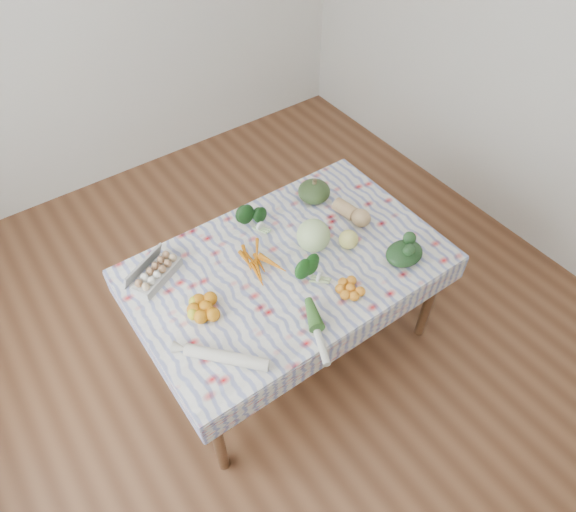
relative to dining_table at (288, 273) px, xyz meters
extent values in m
plane|color=brown|center=(0.00, 0.00, -0.68)|extent=(4.50, 4.50, 0.00)
cube|color=silver|center=(0.00, 2.25, 0.72)|extent=(4.00, 0.04, 2.80)
cube|color=brown|center=(0.00, 0.00, 0.05)|extent=(1.60, 1.00, 0.04)
cylinder|color=brown|center=(-0.74, -0.44, -0.32)|extent=(0.06, 0.06, 0.71)
cylinder|color=brown|center=(0.74, -0.44, -0.32)|extent=(0.06, 0.06, 0.71)
cylinder|color=brown|center=(-0.74, 0.44, -0.32)|extent=(0.06, 0.06, 0.71)
cylinder|color=brown|center=(0.74, 0.44, -0.32)|extent=(0.06, 0.06, 0.71)
cube|color=silver|center=(0.00, 0.00, 0.08)|extent=(1.66, 1.06, 0.01)
cube|color=#B0AFAA|center=(-0.61, 0.31, 0.12)|extent=(0.31, 0.23, 0.08)
cube|color=#D16D0D|center=(-0.14, 0.09, 0.10)|extent=(0.25, 0.24, 0.04)
ellipsoid|color=black|center=(0.01, 0.34, 0.15)|extent=(0.16, 0.15, 0.12)
ellipsoid|color=#324922|center=(0.42, 0.33, 0.15)|extent=(0.25, 0.25, 0.13)
sphere|color=#BADD8C|center=(0.18, 0.02, 0.18)|extent=(0.22, 0.22, 0.18)
ellipsoid|color=tan|center=(0.50, 0.07, 0.14)|extent=(0.15, 0.25, 0.11)
cube|color=orange|center=(-0.51, -0.03, 0.12)|extent=(0.30, 0.30, 0.08)
ellipsoid|color=#174E16|center=(0.03, -0.15, 0.13)|extent=(0.18, 0.18, 0.10)
cube|color=orange|center=(0.15, -0.34, 0.11)|extent=(0.20, 0.20, 0.05)
sphere|color=#E6E06B|center=(0.34, -0.09, 0.14)|extent=(0.12, 0.12, 0.11)
ellipsoid|color=#173216|center=(0.52, -0.34, 0.13)|extent=(0.24, 0.20, 0.10)
cylinder|color=silver|center=(-0.57, -0.32, 0.11)|extent=(0.32, 0.35, 0.06)
cylinder|color=beige|center=(-0.15, -0.45, 0.10)|extent=(0.17, 0.34, 0.04)
camera|label=1|loc=(-1.05, -1.48, 2.15)|focal=32.00mm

